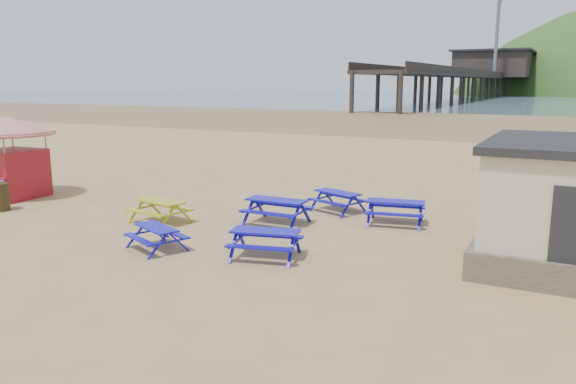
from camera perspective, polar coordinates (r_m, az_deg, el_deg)
The scene contains 12 objects.
ground at distance 17.75m, azimuth -3.82°, elevation -3.84°, with size 400.00×400.00×0.00m, color tan.
wet_sand at distance 70.36m, azimuth 20.23°, elevation 6.72°, with size 400.00×400.00×0.00m, color olive.
sea at distance 184.91m, azimuth 24.97°, elevation 8.69°, with size 400.00×400.00×0.00m, color #4A5D6A.
picnic_table_blue_a at distance 18.34m, azimuth -1.16°, elevation -2.00°, with size 1.99×1.61×0.82m.
picnic_table_blue_b at distance 20.16m, azimuth 5.07°, elevation -0.99°, with size 2.09×1.89×0.72m.
picnic_table_blue_c at distance 18.64m, azimuth 10.85°, elevation -2.05°, with size 2.12×1.84×0.78m.
picnic_table_blue_d at distance 16.00m, azimuth -13.19°, elevation -4.58°, with size 1.93×1.76×0.65m.
picnic_table_blue_e at distance 14.87m, azimuth -2.30°, elevation -5.29°, with size 2.09×1.84×0.75m.
picnic_table_yellow at distance 18.97m, azimuth -12.87°, elevation -1.95°, with size 2.04×1.76×0.76m.
ice_cream_kiosk at distance 24.92m, azimuth -26.51°, elevation 4.15°, with size 3.78×3.78×3.26m.
litter_bin at distance 22.69m, azimuth -27.24°, elevation -0.45°, with size 0.68×0.68×1.00m.
pier at distance 194.74m, azimuth 19.85°, elevation 10.74°, with size 24.00×220.00×39.29m.
Camera 1 is at (8.93, -14.64, 4.58)m, focal length 35.00 mm.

